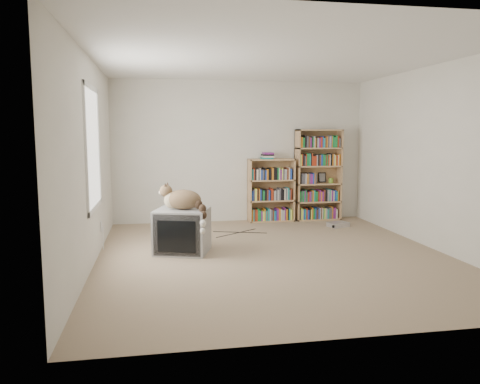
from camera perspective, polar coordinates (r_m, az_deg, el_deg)
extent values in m
cube|color=gray|center=(6.15, 4.13, -7.74)|extent=(4.50, 5.00, 0.01)
cube|color=silver|center=(8.40, 0.02, 4.94)|extent=(4.50, 0.02, 2.50)
cube|color=silver|center=(3.59, 14.12, 1.61)|extent=(4.50, 0.02, 2.50)
cube|color=silver|center=(5.82, -17.80, 3.57)|extent=(0.02, 5.00, 2.50)
cube|color=silver|center=(6.86, 22.81, 3.86)|extent=(0.02, 5.00, 2.50)
cube|color=white|center=(6.01, 4.35, 15.95)|extent=(4.50, 5.00, 0.02)
cube|color=white|center=(6.01, -17.49, 5.12)|extent=(0.02, 1.22, 1.52)
cube|color=gray|center=(6.28, -7.03, -4.72)|extent=(0.82, 0.78, 0.58)
cube|color=black|center=(6.01, -7.71, -5.27)|extent=(0.60, 0.21, 0.54)
cube|color=black|center=(6.00, -7.76, -5.42)|extent=(0.48, 0.16, 0.41)
cube|color=black|center=(6.41, -6.74, -4.57)|extent=(0.48, 0.44, 0.35)
ellipsoid|color=#352215|center=(6.21, -6.93, -0.91)|extent=(0.55, 0.44, 0.26)
ellipsoid|color=#352215|center=(6.19, -5.82, -1.03)|extent=(0.28, 0.29, 0.19)
ellipsoid|color=tan|center=(6.24, -8.39, -1.00)|extent=(0.23, 0.23, 0.22)
ellipsoid|color=#352215|center=(6.25, -9.02, 0.14)|extent=(0.21, 0.20, 0.16)
sphere|color=beige|center=(6.27, -9.58, -0.06)|extent=(0.08, 0.08, 0.07)
cone|color=black|center=(6.21, -9.08, 0.79)|extent=(0.08, 0.09, 0.08)
cone|color=black|center=(6.29, -8.84, 0.89)|extent=(0.08, 0.09, 0.08)
cube|color=#A68453|center=(8.51, 6.97, 2.04)|extent=(0.02, 0.30, 1.65)
cube|color=#A68453|center=(8.77, 11.96, 2.09)|extent=(0.02, 0.30, 1.65)
cube|color=#A68453|center=(8.76, 9.20, 2.15)|extent=(0.82, 0.03, 1.65)
cube|color=#A68453|center=(8.60, 9.62, 7.45)|extent=(0.82, 0.30, 0.02)
cube|color=#A68453|center=(8.74, 9.39, -3.24)|extent=(0.82, 0.30, 0.03)
cube|color=#A68453|center=(8.69, 9.44, -1.13)|extent=(0.82, 0.30, 0.03)
cube|color=#A68453|center=(8.65, 9.48, 0.99)|extent=(0.82, 0.30, 0.02)
cube|color=#A68453|center=(8.62, 9.53, 3.14)|extent=(0.82, 0.30, 0.02)
cube|color=#A68453|center=(8.60, 9.57, 5.29)|extent=(0.82, 0.30, 0.02)
cube|color=#A62D16|center=(8.72, 9.41, -2.54)|extent=(0.74, 0.24, 0.19)
cube|color=#1B40B3|center=(8.67, 9.45, -0.43)|extent=(0.74, 0.24, 0.19)
cube|color=#157935|center=(8.64, 9.50, 1.70)|extent=(0.74, 0.24, 0.19)
cube|color=beige|center=(8.61, 9.54, 3.85)|extent=(0.74, 0.24, 0.19)
cube|color=black|center=(8.60, 9.59, 6.01)|extent=(0.74, 0.24, 0.19)
cube|color=#A68453|center=(8.32, 1.16, 0.17)|extent=(0.03, 0.30, 1.12)
cube|color=#A68453|center=(8.51, 6.41, 0.28)|extent=(0.02, 0.30, 1.12)
cube|color=#A68453|center=(8.54, 3.59, 0.34)|extent=(0.82, 0.03, 1.12)
cube|color=#A68453|center=(8.36, 3.85, 3.97)|extent=(0.82, 0.30, 0.02)
cube|color=#A68453|center=(8.49, 3.78, -3.46)|extent=(0.82, 0.30, 0.03)
cube|color=#A68453|center=(8.43, 3.80, -1.01)|extent=(0.82, 0.30, 0.03)
cube|color=#A68453|center=(8.39, 3.82, 1.47)|extent=(0.82, 0.30, 0.02)
cube|color=#A62D16|center=(8.47, 3.79, -2.75)|extent=(0.74, 0.24, 0.19)
cube|color=#1B40B3|center=(8.42, 3.81, -0.29)|extent=(0.74, 0.24, 0.19)
cube|color=#157935|center=(8.38, 3.83, 2.20)|extent=(0.74, 0.24, 0.19)
cube|color=#A62D16|center=(8.34, 3.38, 4.44)|extent=(0.20, 0.26, 0.11)
cylinder|color=#71A22E|center=(8.73, 11.00, 1.40)|extent=(0.08, 0.08, 0.09)
cube|color=black|center=(8.77, 9.97, 1.76)|extent=(0.14, 0.05, 0.19)
cube|color=silver|center=(8.13, 11.89, -3.90)|extent=(0.39, 0.33, 0.08)
cube|color=silver|center=(6.66, -16.55, -4.04)|extent=(0.01, 0.08, 0.13)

